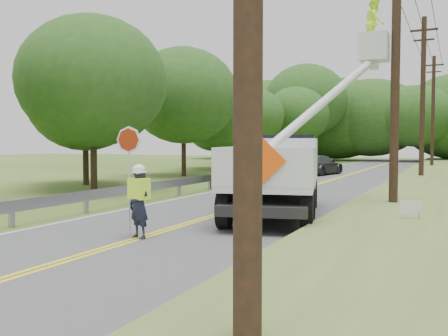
% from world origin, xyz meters
% --- Properties ---
extents(ground, '(140.00, 140.00, 0.00)m').
position_xyz_m(ground, '(0.00, 0.00, 0.00)').
color(ground, '#37591C').
rests_on(ground, ground).
extents(road, '(7.20, 96.00, 0.03)m').
position_xyz_m(road, '(0.00, 14.00, 0.01)').
color(road, '#515154').
rests_on(road, ground).
extents(guardrail, '(0.18, 48.00, 0.77)m').
position_xyz_m(guardrail, '(-4.02, 14.91, 0.55)').
color(guardrail, '#92959A').
rests_on(guardrail, ground).
extents(utility_poles, '(1.60, 43.30, 10.00)m').
position_xyz_m(utility_poles, '(5.00, 17.02, 5.27)').
color(utility_poles, black).
rests_on(utility_poles, ground).
extents(treeline_left, '(11.48, 56.26, 11.83)m').
position_xyz_m(treeline_left, '(-10.32, 32.05, 5.75)').
color(treeline_left, '#332319').
rests_on(treeline_left, ground).
extents(treeline_horizon, '(58.05, 15.42, 11.57)m').
position_xyz_m(treeline_horizon, '(-0.01, 56.31, 5.50)').
color(treeline_horizon, '#254D1B').
rests_on(treeline_horizon, ground).
extents(flagger, '(1.10, 0.56, 2.72)m').
position_xyz_m(flagger, '(-0.00, 1.19, 0.99)').
color(flagger, '#191E33').
rests_on(flagger, road).
extents(bucket_truck, '(5.13, 7.87, 7.24)m').
position_xyz_m(bucket_truck, '(1.67, 7.41, 1.64)').
color(bucket_truck, black).
rests_on(bucket_truck, road).
extents(suv_silver, '(4.28, 7.12, 1.85)m').
position_xyz_m(suv_silver, '(-2.46, 15.60, 0.94)').
color(suv_silver, silver).
rests_on(suv_silver, road).
extents(suv_darkgrey, '(2.91, 5.17, 1.42)m').
position_xyz_m(suv_darkgrey, '(-1.97, 26.18, 0.73)').
color(suv_darkgrey, '#363A3D').
rests_on(suv_darkgrey, road).
extents(stop_sign_permanent, '(0.46, 0.14, 2.20)m').
position_xyz_m(stop_sign_permanent, '(-4.59, 18.58, 1.42)').
color(stop_sign_permanent, '#92959A').
rests_on(stop_sign_permanent, ground).
extents(yard_sign, '(0.54, 0.07, 0.78)m').
position_xyz_m(yard_sign, '(5.84, 5.34, 0.56)').
color(yard_sign, white).
rests_on(yard_sign, ground).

